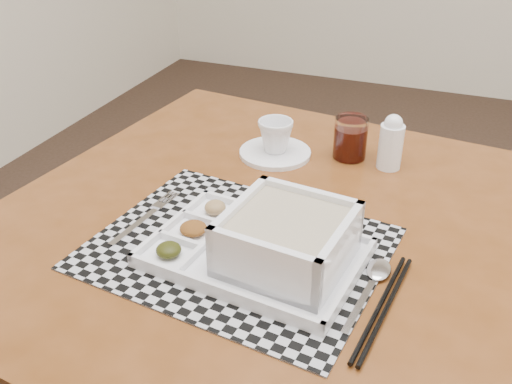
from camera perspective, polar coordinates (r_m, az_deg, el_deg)
dining_table at (r=1.03m, az=1.85°, el=-5.98°), size 1.05×1.05×0.71m
placemat at (r=0.92m, az=-1.83°, el=-5.62°), size 0.49×0.41×0.00m
serving_tray at (r=0.86m, az=2.06°, el=-5.27°), size 0.34×0.26×0.09m
fork at (r=1.01m, az=-10.95°, el=-2.33°), size 0.04×0.19×0.00m
spoon at (r=0.87m, az=11.93°, el=-8.10°), size 0.04×0.18×0.01m
chopsticks at (r=0.82m, az=12.60°, el=-11.14°), size 0.04×0.24×0.01m
saucer at (r=1.20m, az=1.92°, el=3.93°), size 0.15×0.15×0.01m
cup at (r=1.18m, az=1.95°, el=5.62°), size 0.08×0.08×0.07m
juice_glass at (r=1.19m, az=9.41°, el=5.17°), size 0.07×0.07×0.09m
creamer_bottle at (r=1.16m, az=13.35°, el=4.83°), size 0.05×0.05×0.11m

